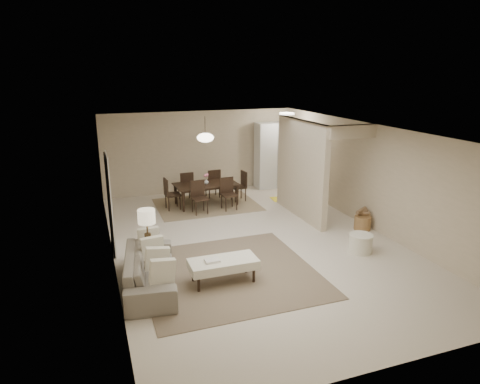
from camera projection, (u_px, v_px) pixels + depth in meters
name	position (u px, v px, depth m)	size (l,w,h in m)	color
floor	(253.00, 242.00, 9.56)	(9.00, 9.00, 0.00)	beige
ceiling	(254.00, 130.00, 8.87)	(9.00, 9.00, 0.00)	white
back_wall	(201.00, 152.00, 13.28)	(6.00, 6.00, 0.00)	#B7A88A
left_wall	(109.00, 202.00, 8.24)	(9.00, 9.00, 0.00)	#B7A88A
right_wall	(370.00, 177.00, 10.19)	(9.00, 9.00, 0.00)	#B7A88A
partition	(301.00, 169.00, 10.93)	(0.15, 2.50, 2.50)	#B7A88A
doorway	(110.00, 204.00, 8.86)	(0.04, 0.90, 2.04)	black
pantry_cabinet	(274.00, 155.00, 13.79)	(1.20, 0.55, 2.10)	silver
flush_light	(287.00, 114.00, 12.52)	(0.44, 0.44, 0.05)	white
living_rug	(229.00, 273.00, 8.08)	(3.20, 3.20, 0.01)	brown
sofa	(150.00, 270.00, 7.53)	(0.83, 2.14, 0.62)	gray
ottoman_bench	(223.00, 264.00, 7.65)	(1.22, 0.56, 0.44)	white
side_table	(149.00, 261.00, 7.98)	(0.47, 0.47, 0.52)	black
table_lamp	(147.00, 220.00, 7.75)	(0.32, 0.32, 0.76)	#42321C
round_pouf	(361.00, 243.00, 8.97)	(0.50, 0.50, 0.39)	white
wicker_basket	(362.00, 223.00, 10.24)	(0.39, 0.39, 0.33)	olive
dining_rug	(207.00, 205.00, 12.15)	(2.80, 2.10, 0.01)	#897755
dining_table	(207.00, 194.00, 12.07)	(1.74, 0.97, 0.61)	black
dining_chairs	(207.00, 190.00, 12.03)	(2.37, 1.78, 0.88)	black
vase	(206.00, 182.00, 11.97)	(0.13, 0.13, 0.14)	white
yellow_mat	(285.00, 199.00, 12.72)	(0.82, 0.50, 0.01)	yellow
pendant_light	(205.00, 138.00, 11.62)	(0.46, 0.46, 0.71)	#42321C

